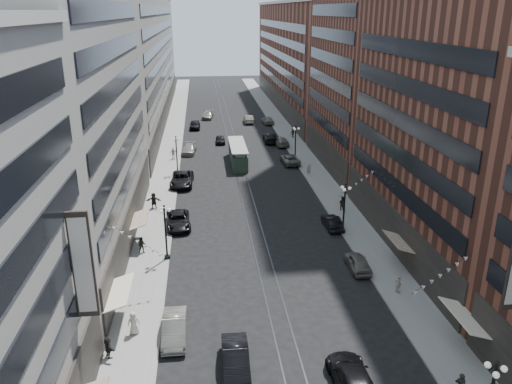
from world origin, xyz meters
name	(u,v)px	position (x,y,z in m)	size (l,w,h in m)	color
ground	(238,162)	(0.00, 60.00, 0.00)	(220.00, 220.00, 0.00)	black
sidewalk_west	(170,147)	(-11.00, 70.00, 0.07)	(4.00, 180.00, 0.15)	gray
sidewalk_east	(295,144)	(11.00, 70.00, 0.07)	(4.00, 180.00, 0.15)	gray
rail_west	(229,146)	(-0.70, 70.00, 0.01)	(0.12, 180.00, 0.02)	#2D2D33
rail_east	(237,146)	(0.70, 70.00, 0.01)	(0.12, 180.00, 0.02)	#2D2D33
building_west_mid	(78,107)	(-17.00, 33.00, 14.00)	(8.00, 36.00, 28.00)	gray
building_west_far	(145,58)	(-17.00, 96.00, 13.00)	(8.00, 90.00, 26.00)	gray
building_east_mid	(443,131)	(17.00, 28.00, 12.00)	(8.00, 30.00, 24.00)	brown
building_east_tower	(359,22)	(17.00, 56.00, 21.00)	(8.00, 26.00, 42.00)	brown
building_east_far	(294,57)	(17.00, 105.00, 12.00)	(8.00, 72.00, 24.00)	brown
lamppost_sw_far	(165,230)	(-9.20, 28.00, 3.10)	(1.03, 1.14, 5.52)	black
lamppost_sw_mid	(177,153)	(-9.20, 55.00, 3.10)	(1.03, 1.14, 5.52)	black
lamppost_se_far	(344,207)	(9.20, 32.00, 3.10)	(1.03, 1.14, 5.52)	black
lamppost_se_mid	(295,141)	(9.20, 60.00, 3.10)	(1.03, 1.14, 5.52)	black
streetcar	(238,155)	(0.00, 59.35, 1.40)	(2.43, 11.00, 3.04)	#253B29
car_1	(174,328)	(-7.98, 15.61, 0.81)	(1.71, 4.89, 1.61)	slate
car_2	(178,220)	(-8.40, 35.68, 0.77)	(2.55, 5.54, 1.54)	black
car_4	(358,262)	(8.40, 24.11, 0.74)	(1.75, 4.36, 1.48)	#65625A
car_5	(235,360)	(-3.79, 11.65, 0.83)	(1.76, 5.05, 1.66)	black
car_6	(353,379)	(3.37, 8.97, 0.86)	(2.40, 5.91, 1.72)	black
pedestrian_1	(134,323)	(-10.94, 16.27, 1.05)	(0.88, 0.48, 1.81)	#BCB59C
pedestrian_2	(142,245)	(-11.67, 29.37, 0.99)	(0.81, 0.45, 1.67)	black
pedestrian_4	(398,285)	(10.50, 19.58, 0.90)	(0.88, 0.40, 1.50)	beige
car_7	(182,179)	(-8.40, 49.70, 0.88)	(2.92, 6.34, 1.76)	black
car_8	(189,149)	(-7.70, 65.89, 0.77)	(2.15, 5.28, 1.53)	slate
car_9	(195,125)	(-6.80, 84.26, 0.87)	(2.06, 5.12, 1.74)	black
car_10	(332,222)	(8.40, 33.53, 0.70)	(1.47, 4.22, 1.39)	black
car_11	(290,159)	(8.03, 58.12, 0.75)	(2.50, 5.42, 1.51)	#636258
car_12	(271,137)	(6.91, 71.93, 0.86)	(2.42, 5.95, 1.73)	black
car_13	(220,140)	(-2.20, 72.10, 0.69)	(1.63, 4.06, 1.38)	black
car_14	(249,119)	(4.50, 88.62, 0.83)	(1.76, 5.04, 1.66)	slate
pedestrian_5	(154,201)	(-11.50, 41.27, 1.12)	(1.79, 0.52, 1.93)	black
pedestrian_6	(173,153)	(-10.11, 62.35, 1.06)	(1.07, 0.49, 1.82)	#AEA490
pedestrian_7	(342,203)	(10.81, 38.12, 1.03)	(0.86, 0.47, 1.77)	black
pedestrian_8	(309,169)	(9.75, 52.09, 0.98)	(0.60, 0.40, 1.65)	gray
pedestrian_9	(293,133)	(11.48, 74.30, 1.09)	(1.22, 0.50, 1.88)	black
car_extra_0	(281,141)	(8.40, 69.30, 0.79)	(2.21, 5.44, 1.58)	slate
car_extra_1	(208,115)	(-4.04, 94.21, 0.79)	(2.21, 5.43, 1.58)	slate
car_extra_2	(268,120)	(8.40, 87.21, 0.84)	(2.00, 4.96, 1.69)	slate
pedestrian_extra_1	(108,347)	(-12.37, 13.76, 0.94)	(1.46, 0.42, 1.58)	black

